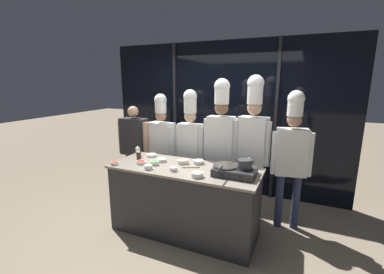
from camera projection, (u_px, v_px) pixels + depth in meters
name	position (u px, v px, depth m)	size (l,w,h in m)	color
ground_plane	(185.00, 231.00, 3.53)	(24.00, 24.00, 0.00)	#7F705B
window_wall_back	(222.00, 118.00, 4.67)	(4.41, 0.09, 2.70)	black
demo_counter	(184.00, 200.00, 3.43)	(1.96, 0.77, 0.92)	#2D2D30
portable_stove	(235.00, 171.00, 3.05)	(0.49, 0.38, 0.10)	#28282B
frying_pan	(226.00, 164.00, 3.07)	(0.31, 0.54, 0.05)	#38332D
stock_pot	(245.00, 163.00, 2.98)	(0.20, 0.18, 0.11)	#333335
squeeze_bottle_soy	(139.00, 155.00, 3.61)	(0.06, 0.06, 0.15)	#332319
squeeze_bottle_oil	(138.00, 151.00, 3.81)	(0.06, 0.06, 0.16)	beige
prep_bowl_scallions	(155.00, 163.00, 3.41)	(0.11, 0.11, 0.05)	white
prep_bowl_bean_sprouts	(173.00, 169.00, 3.19)	(0.10, 0.10, 0.05)	white
prep_bowl_garlic	(198.00, 162.00, 3.46)	(0.15, 0.15, 0.05)	white
prep_bowl_chili_flakes	(114.00, 163.00, 3.42)	(0.10, 0.10, 0.04)	white
prep_bowl_chicken	(148.00, 167.00, 3.24)	(0.10, 0.10, 0.06)	white
prep_bowl_bell_pepper	(141.00, 162.00, 3.45)	(0.13, 0.13, 0.04)	white
prep_bowl_onion	(162.00, 160.00, 3.55)	(0.13, 0.13, 0.04)	white
prep_bowl_noodles	(151.00, 155.00, 3.80)	(0.15, 0.15, 0.04)	white
prep_bowl_mushrooms	(183.00, 161.00, 3.47)	(0.15, 0.15, 0.05)	white
prep_bowl_ginger	(197.00, 174.00, 2.98)	(0.14, 0.14, 0.06)	white
serving_spoon_slotted	(194.00, 167.00, 3.31)	(0.21, 0.14, 0.02)	olive
person_guest	(135.00, 143.00, 4.42)	(0.60, 0.24, 1.60)	#2D3856
chef_head	(161.00, 141.00, 4.27)	(0.55, 0.29, 1.82)	#4C4C51
chef_sous	(190.00, 140.00, 3.97)	(0.47, 0.23, 1.89)	#232326
chef_line	(221.00, 135.00, 3.78)	(0.52, 0.23, 2.05)	#232326
chef_pastry	(253.00, 136.00, 3.64)	(0.52, 0.27, 2.10)	#232326
chef_apprentice	(292.00, 150.00, 3.39)	(0.51, 0.28, 1.90)	#2D3856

